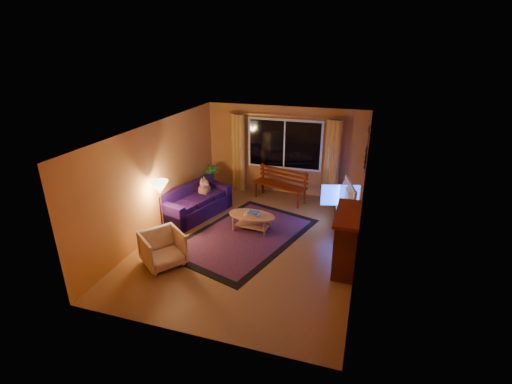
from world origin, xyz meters
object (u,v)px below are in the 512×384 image
(sofa, at_px, (196,201))
(coffee_table, at_px, (252,222))
(floor_lamp, at_px, (162,209))
(bench, at_px, (280,193))
(tv_console, at_px, (343,217))
(armchair, at_px, (163,247))

(sofa, height_order, coffee_table, sofa)
(floor_lamp, height_order, coffee_table, floor_lamp)
(bench, distance_m, tv_console, 2.06)
(coffee_table, bearing_deg, tv_console, 24.44)
(bench, distance_m, sofa, 2.38)
(floor_lamp, relative_size, tv_console, 1.22)
(sofa, xyz_separation_m, floor_lamp, (-0.26, -1.15, 0.26))
(bench, height_order, armchair, armchair)
(armchair, xyz_separation_m, floor_lamp, (-0.62, 1.06, 0.27))
(bench, height_order, tv_console, bench)
(bench, relative_size, tv_console, 1.42)
(bench, height_order, sofa, sofa)
(armchair, distance_m, floor_lamp, 1.25)
(bench, relative_size, floor_lamp, 1.17)
(sofa, relative_size, coffee_table, 1.71)
(armchair, height_order, tv_console, armchair)
(bench, bearing_deg, tv_console, -11.42)
(armchair, height_order, floor_lamp, floor_lamp)
(sofa, relative_size, armchair, 2.50)
(sofa, height_order, floor_lamp, floor_lamp)
(armchair, distance_m, tv_console, 4.26)
(floor_lamp, xyz_separation_m, coffee_table, (1.85, 0.81, -0.45))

